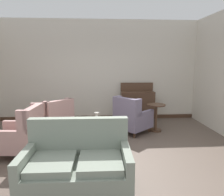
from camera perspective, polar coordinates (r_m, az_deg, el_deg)
The scene contains 11 objects.
ground at distance 4.41m, azimuth -3.32°, elevation -15.50°, with size 9.00×9.00×0.00m, color brown.
wall_back at distance 6.87m, azimuth -3.72°, elevation 7.35°, with size 6.59×0.08×3.19m, color silver.
baseboard_back at distance 7.04m, azimuth -3.58°, elevation -5.24°, with size 6.43×0.03×0.12m, color #4C3323.
coffee_table at distance 4.47m, azimuth -3.85°, elevation -9.55°, with size 0.89×0.89×0.49m.
porcelain_vase at distance 4.38m, azimuth -4.15°, elevation -6.61°, with size 0.17×0.17×0.37m.
settee at distance 3.23m, azimuth -9.34°, elevation -17.32°, with size 1.53×0.89×1.04m.
armchair_foreground_right at distance 5.59m, azimuth -15.32°, elevation -5.77°, with size 1.13×1.13×0.97m.
armchair_far_left at distance 5.64m, azimuth 5.20°, elevation -5.25°, with size 1.11×1.10×0.98m.
armchair_back_corner at distance 4.72m, azimuth -23.30°, elevation -9.08°, with size 0.95×0.85×1.01m.
side_table at distance 5.90m, azimuth 11.80°, elevation -4.53°, with size 0.50×0.50×0.75m.
sideboard at distance 6.82m, azimuth 6.87°, elevation -1.66°, with size 1.05×0.37×1.21m.
Camera 1 is at (-0.03, -3.99, 1.89)m, focal length 33.83 mm.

